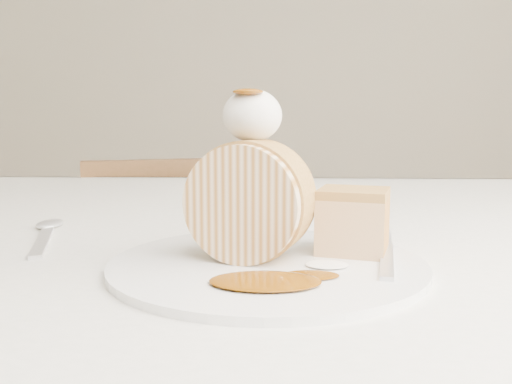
{
  "coord_description": "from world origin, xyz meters",
  "views": [
    {
      "loc": [
        -0.02,
        -0.49,
        0.88
      ],
      "look_at": [
        -0.04,
        -0.02,
        0.81
      ],
      "focal_mm": 40.0,
      "sensor_mm": 36.0,
      "label": 1
    }
  ],
  "objects": [
    {
      "name": "table",
      "position": [
        0.0,
        0.2,
        0.66
      ],
      "size": [
        1.4,
        0.9,
        0.75
      ],
      "color": "silver",
      "rests_on": "ground"
    },
    {
      "name": "chair_far",
      "position": [
        -0.28,
        0.8,
        0.45
      ],
      "size": [
        0.46,
        0.46,
        0.78
      ],
      "rotation": [
        0.0,
        0.0,
        3.45
      ],
      "color": "brown",
      "rests_on": "ground"
    },
    {
      "name": "plate",
      "position": [
        -0.03,
        -0.03,
        0.75
      ],
      "size": [
        0.33,
        0.33,
        0.01
      ],
      "primitive_type": "cylinder",
      "rotation": [
        0.0,
        0.0,
        -0.27
      ],
      "color": "white",
      "rests_on": "table"
    },
    {
      "name": "roulade_slice",
      "position": [
        -0.05,
        -0.02,
        0.81
      ],
      "size": [
        0.11,
        0.08,
        0.1
      ],
      "primitive_type": "cylinder",
      "rotation": [
        1.57,
        0.0,
        -0.29
      ],
      "color": "beige",
      "rests_on": "plate"
    },
    {
      "name": "cake_chunk",
      "position": [
        0.05,
        0.01,
        0.78
      ],
      "size": [
        0.07,
        0.07,
        0.05
      ],
      "primitive_type": "cube",
      "rotation": [
        0.0,
        0.0,
        -0.27
      ],
      "color": "#A8783F",
      "rests_on": "plate"
    },
    {
      "name": "whipped_cream",
      "position": [
        -0.04,
        0.0,
        0.88
      ],
      "size": [
        0.05,
        0.05,
        0.05
      ],
      "primitive_type": "ellipsoid",
      "color": "white",
      "rests_on": "roulade_slice"
    },
    {
      "name": "caramel_drizzle",
      "position": [
        -0.05,
        -0.01,
        0.9
      ],
      "size": [
        0.03,
        0.02,
        0.01
      ],
      "primitive_type": "ellipsoid",
      "color": "#663404",
      "rests_on": "whipped_cream"
    },
    {
      "name": "caramel_pool",
      "position": [
        -0.03,
        -0.09,
        0.76
      ],
      "size": [
        0.09,
        0.07,
        0.0
      ],
      "primitive_type": null,
      "rotation": [
        0.0,
        0.0,
        -0.27
      ],
      "color": "#663404",
      "rests_on": "plate"
    },
    {
      "name": "fork",
      "position": [
        0.07,
        -0.03,
        0.76
      ],
      "size": [
        0.05,
        0.16,
        0.0
      ],
      "primitive_type": "cube",
      "rotation": [
        0.0,
        0.0,
        -0.19
      ],
      "color": "silver",
      "rests_on": "plate"
    },
    {
      "name": "spoon",
      "position": [
        -0.26,
        0.06,
        0.75
      ],
      "size": [
        0.07,
        0.16,
        0.0
      ],
      "primitive_type": "cube",
      "rotation": [
        0.0,
        0.0,
        0.3
      ],
      "color": "silver",
      "rests_on": "table"
    }
  ]
}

